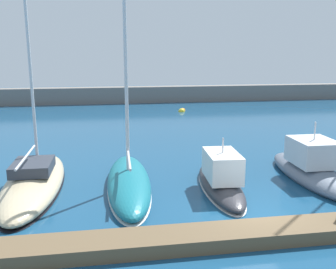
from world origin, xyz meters
TOP-DOWN VIEW (x-y plane):
  - ground_plane at (0.00, 0.00)m, footprint 120.00×120.00m
  - dock_pier at (0.00, -1.83)m, footprint 23.43×1.48m
  - breakwater_seawall at (0.00, 35.74)m, footprint 108.00×2.01m
  - sailboat_sand_nearest at (-9.56, 4.96)m, footprint 2.79×9.74m
  - sailboat_teal_second at (-4.90, 4.28)m, footprint 2.36×8.92m
  - motorboat_charcoal_third at (-0.45, 3.26)m, footprint 2.14×6.59m
  - motorboat_slate_fourth at (4.80, 4.08)m, footprint 2.50×7.65m
  - mooring_buoy_orange at (2.68, 28.08)m, footprint 0.56×0.56m
  - mooring_buoy_yellow at (2.37, 27.29)m, footprint 0.74×0.74m

SIDE VIEW (x-z plane):
  - ground_plane at x=0.00m, z-range 0.00..0.00m
  - mooring_buoy_orange at x=2.68m, z-range -0.28..0.28m
  - mooring_buoy_yellow at x=2.37m, z-range -0.37..0.37m
  - dock_pier at x=0.00m, z-range 0.00..0.52m
  - sailboat_sand_nearest at x=-9.56m, z-range -8.99..9.76m
  - sailboat_teal_second at x=-4.90m, z-range -9.26..10.15m
  - motorboat_charcoal_third at x=-0.45m, z-range -0.87..2.02m
  - motorboat_slate_fourth at x=4.80m, z-range -1.08..2.32m
  - breakwater_seawall at x=0.00m, z-range 0.00..2.07m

